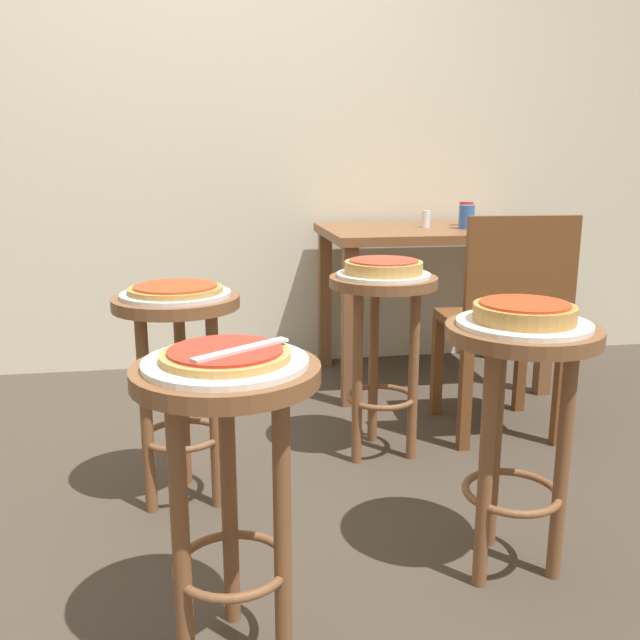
# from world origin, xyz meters

# --- Properties ---
(ground_plane) EXTENTS (6.00, 6.00, 0.00)m
(ground_plane) POSITION_xyz_m (0.00, 0.00, 0.00)
(ground_plane) COLOR #42382D
(back_wall) EXTENTS (6.00, 0.10, 3.00)m
(back_wall) POSITION_xyz_m (0.00, 1.65, 1.50)
(back_wall) COLOR beige
(back_wall) RESTS_ON ground_plane
(stool_foreground) EXTENTS (0.37, 0.37, 0.65)m
(stool_foreground) POSITION_xyz_m (0.07, -0.54, 0.48)
(stool_foreground) COLOR brown
(stool_foreground) RESTS_ON ground_plane
(serving_plate_foreground) EXTENTS (0.32, 0.32, 0.01)m
(serving_plate_foreground) POSITION_xyz_m (0.07, -0.54, 0.65)
(serving_plate_foreground) COLOR white
(serving_plate_foreground) RESTS_ON stool_foreground
(pizza_foreground) EXTENTS (0.25, 0.25, 0.02)m
(pizza_foreground) POSITION_xyz_m (0.07, -0.54, 0.67)
(pizza_foreground) COLOR tan
(pizza_foreground) RESTS_ON serving_plate_foreground
(stool_middle) EXTENTS (0.37, 0.37, 0.65)m
(stool_middle) POSITION_xyz_m (0.79, -0.34, 0.48)
(stool_middle) COLOR brown
(stool_middle) RESTS_ON ground_plane
(serving_plate_middle) EXTENTS (0.32, 0.32, 0.01)m
(serving_plate_middle) POSITION_xyz_m (0.79, -0.34, 0.65)
(serving_plate_middle) COLOR white
(serving_plate_middle) RESTS_ON stool_middle
(pizza_middle) EXTENTS (0.24, 0.24, 0.05)m
(pizza_middle) POSITION_xyz_m (0.79, -0.34, 0.68)
(pizza_middle) COLOR #B78442
(pizza_middle) RESTS_ON serving_plate_middle
(stool_leftside) EXTENTS (0.37, 0.37, 0.65)m
(stool_leftside) POSITION_xyz_m (-0.05, 0.17, 0.48)
(stool_leftside) COLOR brown
(stool_leftside) RESTS_ON ground_plane
(serving_plate_leftside) EXTENTS (0.32, 0.32, 0.01)m
(serving_plate_leftside) POSITION_xyz_m (-0.05, 0.17, 0.65)
(serving_plate_leftside) COLOR silver
(serving_plate_leftside) RESTS_ON stool_leftside
(pizza_leftside) EXTENTS (0.27, 0.27, 0.02)m
(pizza_leftside) POSITION_xyz_m (-0.05, 0.17, 0.67)
(pizza_leftside) COLOR #B78442
(pizza_leftside) RESTS_ON serving_plate_leftside
(stool_rear) EXTENTS (0.37, 0.37, 0.65)m
(stool_rear) POSITION_xyz_m (0.64, 0.40, 0.48)
(stool_rear) COLOR brown
(stool_rear) RESTS_ON ground_plane
(serving_plate_rear) EXTENTS (0.32, 0.32, 0.01)m
(serving_plate_rear) POSITION_xyz_m (0.64, 0.40, 0.65)
(serving_plate_rear) COLOR silver
(serving_plate_rear) RESTS_ON stool_rear
(pizza_rear) EXTENTS (0.27, 0.27, 0.05)m
(pizza_rear) POSITION_xyz_m (0.64, 0.40, 0.68)
(pizza_rear) COLOR tan
(pizza_rear) RESTS_ON serving_plate_rear
(dining_table) EXTENTS (0.99, 0.69, 0.73)m
(dining_table) POSITION_xyz_m (1.08, 1.20, 0.61)
(dining_table) COLOR brown
(dining_table) RESTS_ON ground_plane
(cup_near_edge) EXTENTS (0.07, 0.07, 0.11)m
(cup_near_edge) POSITION_xyz_m (1.22, 1.13, 0.78)
(cup_near_edge) COLOR #3360B2
(cup_near_edge) RESTS_ON dining_table
(cup_far_edge) EXTENTS (0.07, 0.07, 0.11)m
(cup_far_edge) POSITION_xyz_m (1.27, 1.28, 0.79)
(cup_far_edge) COLOR red
(cup_far_edge) RESTS_ON dining_table
(condiment_shaker) EXTENTS (0.04, 0.04, 0.08)m
(condiment_shaker) POSITION_xyz_m (1.05, 1.21, 0.77)
(condiment_shaker) COLOR white
(condiment_shaker) RESTS_ON dining_table
(wooden_chair) EXTENTS (0.42, 0.42, 0.85)m
(wooden_chair) POSITION_xyz_m (1.13, 0.49, 0.47)
(wooden_chair) COLOR brown
(wooden_chair) RESTS_ON ground_plane
(pizza_server_knife) EXTENTS (0.19, 0.15, 0.01)m
(pizza_server_knife) POSITION_xyz_m (0.10, -0.56, 0.68)
(pizza_server_knife) COLOR silver
(pizza_server_knife) RESTS_ON pizza_foreground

